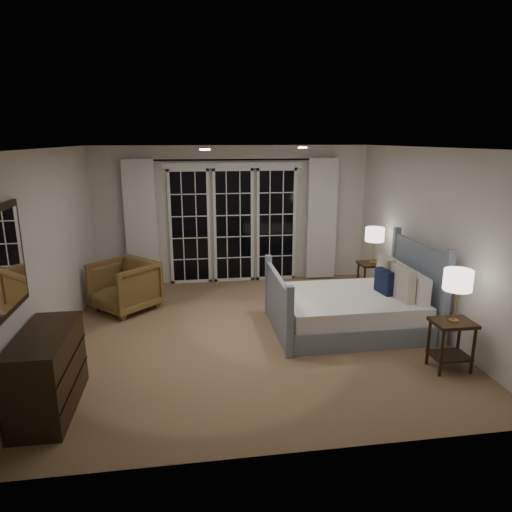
{
  "coord_description": "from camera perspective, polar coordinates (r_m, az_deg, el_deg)",
  "views": [
    {
      "loc": [
        -0.81,
        -5.78,
        2.61
      ],
      "look_at": [
        0.08,
        0.21,
        1.05
      ],
      "focal_mm": 32.0,
      "sensor_mm": 36.0,
      "label": 1
    }
  ],
  "objects": [
    {
      "name": "floor",
      "position": [
        6.39,
        -0.46,
        -9.65
      ],
      "size": [
        5.0,
        5.0,
        0.0
      ],
      "primitive_type": "plane",
      "color": "#8B684A",
      "rests_on": "ground"
    },
    {
      "name": "ceiling",
      "position": [
        5.83,
        -0.51,
        13.37
      ],
      "size": [
        5.0,
        5.0,
        0.0
      ],
      "primitive_type": "plane",
      "rotation": [
        3.14,
        0.0,
        0.0
      ],
      "color": "silver",
      "rests_on": "wall_back"
    },
    {
      "name": "wall_left",
      "position": [
        6.17,
        -24.14,
        0.43
      ],
      "size": [
        0.02,
        5.0,
        2.5
      ],
      "primitive_type": "cube",
      "color": "silver",
      "rests_on": "floor"
    },
    {
      "name": "wall_right",
      "position": [
        6.8,
        20.89,
        1.95
      ],
      "size": [
        0.02,
        5.0,
        2.5
      ],
      "primitive_type": "cube",
      "color": "silver",
      "rests_on": "floor"
    },
    {
      "name": "wall_back",
      "position": [
        8.43,
        -2.87,
        5.15
      ],
      "size": [
        5.0,
        0.02,
        2.5
      ],
      "primitive_type": "cube",
      "color": "silver",
      "rests_on": "floor"
    },
    {
      "name": "wall_front",
      "position": [
        3.64,
        5.08,
        -7.56
      ],
      "size": [
        5.0,
        0.02,
        2.5
      ],
      "primitive_type": "cube",
      "color": "silver",
      "rests_on": "floor"
    },
    {
      "name": "french_doors",
      "position": [
        8.41,
        -2.83,
        4.03
      ],
      "size": [
        2.5,
        0.04,
        2.2
      ],
      "color": "black",
      "rests_on": "wall_back"
    },
    {
      "name": "curtain_rod",
      "position": [
        8.22,
        -2.89,
        11.93
      ],
      "size": [
        3.5,
        0.03,
        0.03
      ],
      "primitive_type": "cylinder",
      "rotation": [
        0.0,
        1.57,
        0.0
      ],
      "color": "black",
      "rests_on": "wall_back"
    },
    {
      "name": "curtain_left",
      "position": [
        8.33,
        -14.17,
        3.92
      ],
      "size": [
        0.55,
        0.1,
        2.25
      ],
      "primitive_type": "cube",
      "color": "white",
      "rests_on": "curtain_rod"
    },
    {
      "name": "curtain_right",
      "position": [
        8.64,
        8.2,
        4.58
      ],
      "size": [
        0.55,
        0.1,
        2.25
      ],
      "primitive_type": "cube",
      "color": "white",
      "rests_on": "curtain_rod"
    },
    {
      "name": "downlight_a",
      "position": [
        6.58,
        5.85,
        13.33
      ],
      "size": [
        0.12,
        0.12,
        0.01
      ],
      "primitive_type": "cylinder",
      "color": "white",
      "rests_on": "ceiling"
    },
    {
      "name": "downlight_b",
      "position": [
        5.38,
        -6.4,
        13.09
      ],
      "size": [
        0.12,
        0.12,
        0.01
      ],
      "primitive_type": "cylinder",
      "color": "white",
      "rests_on": "ceiling"
    },
    {
      "name": "bed",
      "position": [
        6.58,
        12.0,
        -6.33
      ],
      "size": [
        2.07,
        1.48,
        1.2
      ],
      "color": "gray",
      "rests_on": "floor"
    },
    {
      "name": "nightstand_left",
      "position": [
        5.78,
        23.23,
        -9.38
      ],
      "size": [
        0.46,
        0.37,
        0.6
      ],
      "color": "black",
      "rests_on": "floor"
    },
    {
      "name": "nightstand_right",
      "position": [
        7.94,
        14.31,
        -2.26
      ],
      "size": [
        0.46,
        0.37,
        0.6
      ],
      "color": "black",
      "rests_on": "floor"
    },
    {
      "name": "lamp_left",
      "position": [
        5.55,
        23.94,
        -2.82
      ],
      "size": [
        0.31,
        0.31,
        0.61
      ],
      "color": "tan",
      "rests_on": "nightstand_left"
    },
    {
      "name": "lamp_right",
      "position": [
        7.77,
        14.63,
        2.57
      ],
      "size": [
        0.31,
        0.31,
        0.6
      ],
      "color": "tan",
      "rests_on": "nightstand_right"
    },
    {
      "name": "armchair",
      "position": [
        7.38,
        -16.08,
        -3.63
      ],
      "size": [
        1.2,
        1.2,
        0.78
      ],
      "primitive_type": "imported",
      "rotation": [
        0.0,
        0.0,
        -0.81
      ],
      "color": "brown",
      "rests_on": "floor"
    },
    {
      "name": "dresser",
      "position": [
        5.02,
        -24.59,
        -13.03
      ],
      "size": [
        0.49,
        1.14,
        0.81
      ],
      "color": "black",
      "rests_on": "floor"
    },
    {
      "name": "mirror",
      "position": [
        4.71,
        -28.8,
        -0.38
      ],
      "size": [
        0.05,
        0.85,
        1.0
      ],
      "color": "black",
      "rests_on": "wall_left"
    }
  ]
}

